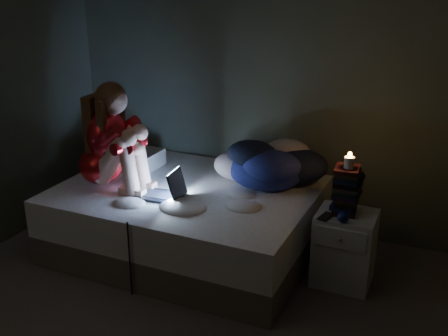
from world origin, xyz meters
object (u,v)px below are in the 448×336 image
Objects in this scene: woman at (99,135)px; nightstand at (344,248)px; bed at (188,219)px; candle at (349,160)px; laptop at (159,182)px; phone at (326,216)px.

woman reaches higher than nightstand.
bed is 24.66× the size of candle.
nightstand is (1.37, 0.28, -0.39)m from laptop.
laptop is 1.45m from nightstand.
laptop is 1.26m from phone.
laptop is 2.45× the size of phone.
laptop is 4.29× the size of candle.
bed is 3.60× the size of nightstand.
bed is 2.31× the size of woman.
bed is at bearing 19.20° from woman.
candle is (1.87, 0.29, -0.03)m from woman.
woman is 1.56× the size of nightstand.
phone is at bearing 1.85° from laptop.
woman is 10.66× the size of candle.
woman is 2.49× the size of laptop.
bed is 0.97m from woman.
woman is 1.83m from phone.
woman is 2.04m from nightstand.
nightstand is 0.66m from candle.
phone is (-0.10, -0.14, -0.38)m from candle.
phone is at bearing -137.10° from nightstand.
laptop reaches higher than nightstand.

